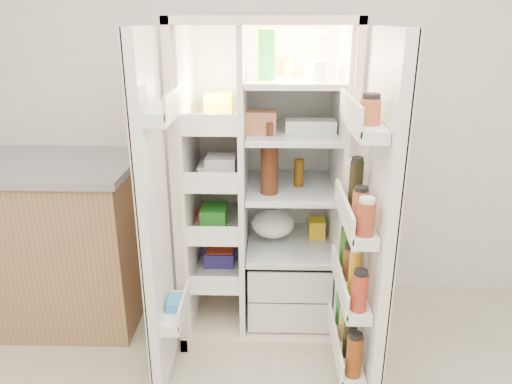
{
  "coord_description": "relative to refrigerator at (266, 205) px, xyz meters",
  "views": [
    {
      "loc": [
        -0.03,
        -1.01,
        1.8
      ],
      "look_at": [
        -0.09,
        1.25,
        0.97
      ],
      "focal_mm": 34.0,
      "sensor_mm": 36.0,
      "label": 1
    }
  ],
  "objects": [
    {
      "name": "refrigerator",
      "position": [
        0.0,
        0.0,
        0.0
      ],
      "size": [
        0.92,
        0.7,
        1.8
      ],
      "color": "beige",
      "rests_on": "floor"
    },
    {
      "name": "fridge_door",
      "position": [
        0.47,
        -0.7,
        0.12
      ],
      "size": [
        0.17,
        0.58,
        1.72
      ],
      "color": "white",
      "rests_on": "floor"
    },
    {
      "name": "kitchen_counter",
      "position": [
        -1.45,
        -0.02,
        -0.24
      ],
      "size": [
        1.39,
        0.74,
        1.01
      ],
      "color": "#99704C",
      "rests_on": "floor"
    },
    {
      "name": "freezer_door",
      "position": [
        -0.51,
        -0.6,
        0.15
      ],
      "size": [
        0.15,
        0.4,
        1.72
      ],
      "color": "white",
      "rests_on": "floor"
    },
    {
      "name": "wall_back",
      "position": [
        0.05,
        0.35,
        0.6
      ],
      "size": [
        4.0,
        0.02,
        2.7
      ],
      "primitive_type": "cube",
      "color": "silver",
      "rests_on": "floor"
    }
  ]
}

